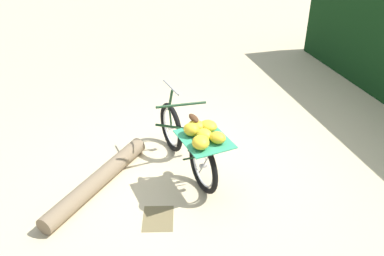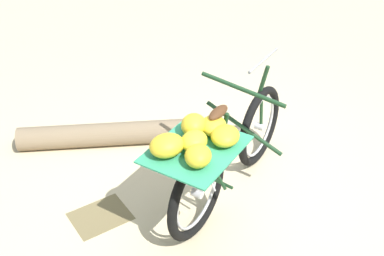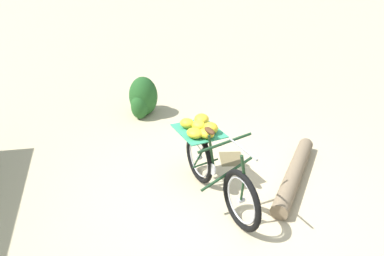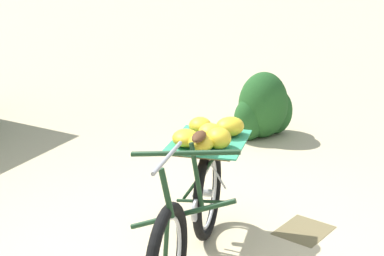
# 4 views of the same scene
# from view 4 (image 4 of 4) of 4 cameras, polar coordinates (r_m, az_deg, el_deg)

# --- Properties ---
(bicycle) EXTENTS (1.75, 1.01, 1.03)m
(bicycle) POSITION_cam_4_polar(r_m,az_deg,el_deg) (3.95, 0.44, -6.56)
(bicycle) COLOR black
(bicycle) RESTS_ON ground_plane
(shrub_cluster) EXTENTS (0.83, 0.57, 0.79)m
(shrub_cluster) POSITION_cam_4_polar(r_m,az_deg,el_deg) (6.73, 7.27, 1.97)
(shrub_cluster) COLOR #235623
(shrub_cluster) RESTS_ON ground_plane
(leaf_litter_patch) EXTENTS (0.44, 0.36, 0.01)m
(leaf_litter_patch) POSITION_cam_4_polar(r_m,az_deg,el_deg) (4.65, 11.26, -10.12)
(leaf_litter_patch) COLOR olive
(leaf_litter_patch) RESTS_ON ground_plane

